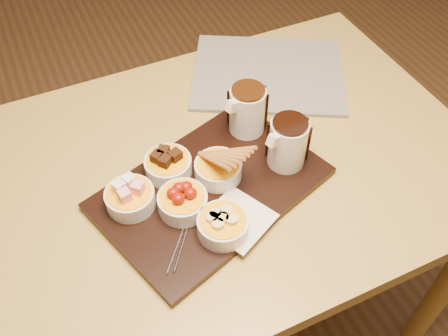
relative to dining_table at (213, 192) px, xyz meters
name	(u,v)px	position (x,y,z in m)	size (l,w,h in m)	color
ground	(216,312)	(0.00, 0.00, -0.65)	(5.00, 5.00, 0.00)	brown
dining_table	(213,192)	(0.00, 0.00, 0.00)	(1.20, 0.80, 0.75)	#B79644
serving_board	(211,188)	(-0.03, -0.07, 0.11)	(0.46, 0.30, 0.02)	black
napkin	(238,219)	(-0.02, -0.17, 0.12)	(0.12, 0.12, 0.00)	white
bowl_marshmallows	(130,198)	(-0.20, -0.04, 0.14)	(0.10, 0.10, 0.04)	white
bowl_cake	(168,166)	(-0.10, 0.00, 0.14)	(0.10, 0.10, 0.04)	white
bowl_strawberries	(183,203)	(-0.11, -0.10, 0.14)	(0.10, 0.10, 0.04)	white
bowl_biscotti	(218,170)	(-0.01, -0.05, 0.14)	(0.10, 0.10, 0.04)	white
bowl_bananas	(223,226)	(-0.06, -0.18, 0.14)	(0.10, 0.10, 0.04)	white
pitcher_dark_chocolate	(288,143)	(0.14, -0.07, 0.17)	(0.08, 0.08, 0.11)	silver
pitcher_milk_chocolate	(247,111)	(0.11, 0.05, 0.17)	(0.08, 0.08, 0.11)	silver
fondue_skewers	(188,217)	(-0.11, -0.13, 0.12)	(0.26, 0.03, 0.01)	silver
newspaper	(268,74)	(0.26, 0.22, 0.10)	(0.39, 0.31, 0.01)	beige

